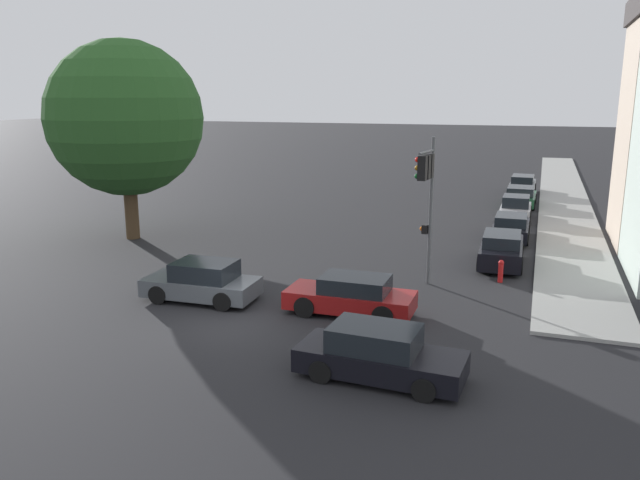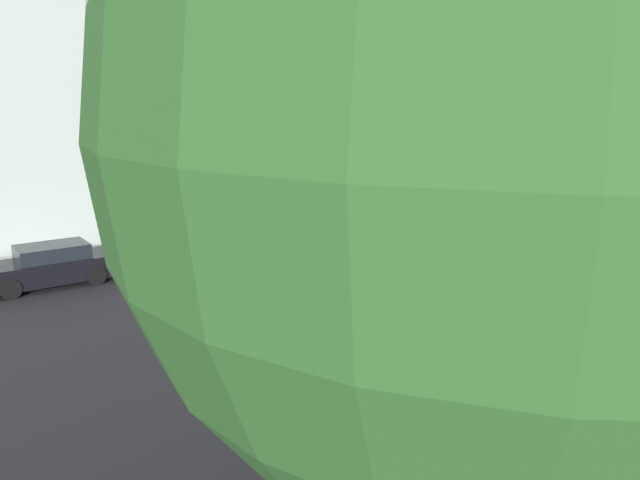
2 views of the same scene
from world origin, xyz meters
name	(u,v)px [view 1 (image 1 of 2)]	position (x,y,z in m)	size (l,w,h in m)	color
ground_plane	(226,325)	(0.00, 0.00, 0.00)	(300.00, 300.00, 0.00)	black
sidewalk_strip	(563,195)	(11.07, 32.42, 0.06)	(3.32, 60.00, 0.13)	#9E9E99
street_tree	(125,118)	(-10.63, 9.77, 6.20)	(7.82, 7.82, 10.12)	#4C3823
traffic_signal	(426,182)	(5.32, 6.18, 4.16)	(0.55, 2.01, 5.80)	#515456
crossing_car_0	(351,296)	(3.57, 2.38, 0.65)	(4.38, 1.88, 1.36)	maroon
crossing_car_1	(202,282)	(-2.00, 2.02, 0.68)	(4.20, 2.12, 1.46)	#4C5156
crossing_car_2	(379,355)	(5.69, -2.16, 0.67)	(4.48, 2.03, 1.43)	black
parked_car_0	(501,249)	(7.97, 10.73, 0.70)	(1.95, 4.51, 1.46)	black
parked_car_1	(511,227)	(8.10, 16.23, 0.62)	(1.88, 4.31, 1.31)	black
parked_car_2	(516,208)	(8.09, 21.69, 0.70)	(1.83, 3.83, 1.49)	#B7B7BC
parked_car_3	(520,197)	(8.18, 26.83, 0.65)	(2.09, 4.46, 1.35)	#194728
parked_car_4	(522,185)	(8.11, 32.41, 0.69)	(1.95, 4.79, 1.45)	#4C5156
fire_hydrant	(501,270)	(8.14, 7.98, 0.49)	(0.22, 0.22, 0.92)	red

